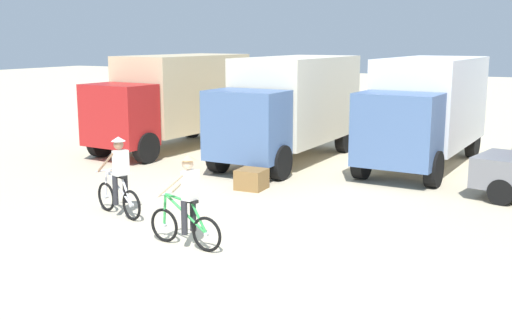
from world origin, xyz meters
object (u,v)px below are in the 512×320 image
box_truck_cream_rv (290,104)px  supply_crate (252,179)px  cyclist_orange_shirt (119,179)px  cyclist_cowboy_hat (187,205)px  box_truck_avon_van (426,107)px  box_truck_tan_camper (174,97)px

box_truck_cream_rv → supply_crate: (0.78, -4.08, -1.61)m
box_truck_cream_rv → cyclist_orange_shirt: 7.81m
box_truck_cream_rv → cyclist_cowboy_hat: size_ratio=3.73×
cyclist_orange_shirt → box_truck_cream_rv: bearing=85.4°
box_truck_avon_van → cyclist_orange_shirt: size_ratio=3.76×
cyclist_orange_shirt → box_truck_avon_van: bearing=62.0°
cyclist_orange_shirt → cyclist_cowboy_hat: size_ratio=1.00×
box_truck_avon_van → cyclist_cowboy_hat: (-2.17, -9.95, -1.03)m
box_truck_avon_van → supply_crate: (-3.32, -5.25, -1.61)m
box_truck_tan_camper → cyclist_cowboy_hat: box_truck_tan_camper is taller
cyclist_orange_shirt → cyclist_cowboy_hat: bearing=-22.6°
box_truck_tan_camper → supply_crate: size_ratio=9.49×
box_truck_avon_van → supply_crate: 6.42m
box_truck_avon_van → cyclist_cowboy_hat: box_truck_avon_van is taller
box_truck_avon_van → cyclist_orange_shirt: (-4.73, -8.89, -1.03)m
box_truck_cream_rv → cyclist_orange_shirt: size_ratio=3.73×
cyclist_cowboy_hat → supply_crate: bearing=103.7°
box_truck_tan_camper → box_truck_cream_rv: size_ratio=1.01×
cyclist_cowboy_hat → supply_crate: size_ratio=2.51×
box_truck_avon_van → supply_crate: box_truck_avon_van is taller
box_truck_tan_camper → box_truck_avon_van: 8.85m
box_truck_tan_camper → cyclist_orange_shirt: bearing=-62.7°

